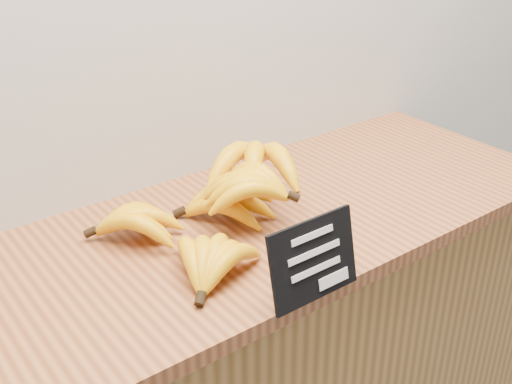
{
  "coord_description": "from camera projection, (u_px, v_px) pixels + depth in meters",
  "views": [
    {
      "loc": [
        -0.7,
        1.85,
        1.57
      ],
      "look_at": [
        -0.06,
        2.7,
        1.02
      ],
      "focal_mm": 45.0,
      "sensor_mm": 36.0,
      "label": 1
    }
  ],
  "objects": [
    {
      "name": "counter_top",
      "position": [
        241.0,
        229.0,
        1.28
      ],
      "size": [
        1.46,
        0.54,
        0.03
      ],
      "primitive_type": "cube",
      "color": "#97562E",
      "rests_on": "counter"
    },
    {
      "name": "chalkboard_sign",
      "position": [
        314.0,
        260.0,
        1.03
      ],
      "size": [
        0.17,
        0.04,
        0.14
      ],
      "primitive_type": "cube",
      "rotation": [
        -0.22,
        0.0,
        0.0
      ],
      "color": "black",
      "rests_on": "counter_top"
    },
    {
      "name": "banana_pile",
      "position": [
        226.0,
        199.0,
        1.24
      ],
      "size": [
        0.47,
        0.36,
        0.13
      ],
      "color": "#E8AC09",
      "rests_on": "counter_top"
    }
  ]
}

